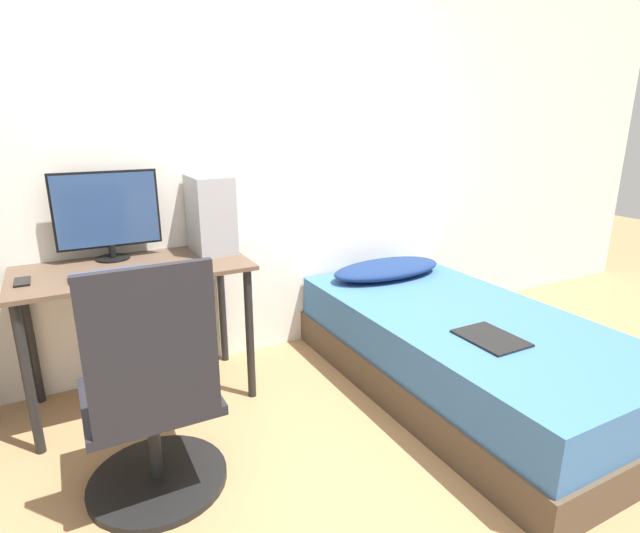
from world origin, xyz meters
TOP-DOWN VIEW (x-y plane):
  - ground_plane at (0.00, 0.00)m, footprint 14.00×14.00m
  - wall_back at (0.00, 1.52)m, footprint 8.00×0.05m
  - desk at (-0.51, 1.20)m, footprint 1.15×0.59m
  - office_chair at (-0.59, 0.42)m, footprint 0.58×0.58m
  - bed at (1.11, 0.48)m, footprint 1.06×2.04m
  - pillow at (1.11, 1.24)m, footprint 0.81×0.36m
  - magazine at (0.97, 0.18)m, footprint 0.24×0.32m
  - monitor at (-0.59, 1.40)m, footprint 0.53×0.18m
  - keyboard at (-0.63, 1.08)m, footprint 0.38×0.12m
  - pc_tower at (-0.06, 1.32)m, footprint 0.21×0.32m
  - mouse at (-0.39, 1.08)m, footprint 0.06×0.09m
  - phone at (-1.01, 1.17)m, footprint 0.07×0.14m

SIDE VIEW (x-z plane):
  - ground_plane at x=0.00m, z-range 0.00..0.00m
  - bed at x=1.11m, z-range 0.00..0.45m
  - office_chair at x=-0.59m, z-range -0.14..0.89m
  - magazine at x=0.97m, z-range 0.46..0.47m
  - pillow at x=1.11m, z-range 0.46..0.57m
  - desk at x=-0.51m, z-range 0.27..1.03m
  - phone at x=-1.01m, z-range 0.77..0.78m
  - keyboard at x=-0.63m, z-range 0.77..0.79m
  - mouse at x=-0.39m, z-range 0.77..0.79m
  - pc_tower at x=-0.06m, z-range 0.77..1.19m
  - monitor at x=-0.59m, z-range 0.78..1.25m
  - wall_back at x=0.00m, z-range 0.00..2.50m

